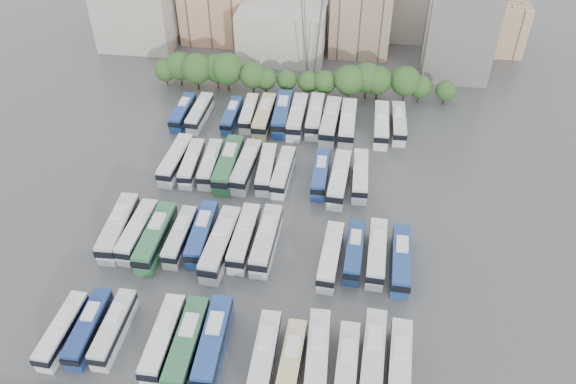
# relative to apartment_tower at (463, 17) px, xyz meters

# --- Properties ---
(ground) EXTENTS (220.00, 220.00, 0.00)m
(ground) POSITION_rel_apartment_tower_xyz_m (-34.00, -58.00, -13.00)
(ground) COLOR #424447
(ground) RESTS_ON ground
(tree_line) EXTENTS (64.72, 8.03, 8.64)m
(tree_line) POSITION_rel_apartment_tower_xyz_m (-35.63, -15.90, -8.45)
(tree_line) COLOR black
(tree_line) RESTS_ON ground
(city_buildings) EXTENTS (102.00, 35.00, 20.00)m
(city_buildings) POSITION_rel_apartment_tower_xyz_m (-41.46, 13.86, -5.13)
(city_buildings) COLOR #9E998E
(city_buildings) RESTS_ON ground
(apartment_tower) EXTENTS (14.00, 14.00, 26.00)m
(apartment_tower) POSITION_rel_apartment_tower_xyz_m (0.00, 0.00, 0.00)
(apartment_tower) COLOR silver
(apartment_tower) RESTS_ON ground
(bus_r0_s0) EXTENTS (2.76, 10.98, 3.42)m
(bus_r0_s0) POSITION_rel_apartment_tower_xyz_m (-55.41, -82.84, -11.32)
(bus_r0_s0) COLOR silver
(bus_r0_s0) RESTS_ON ground
(bus_r0_s1) EXTENTS (2.60, 11.20, 3.50)m
(bus_r0_s1) POSITION_rel_apartment_tower_xyz_m (-52.22, -82.02, -11.28)
(bus_r0_s1) COLOR navy
(bus_r0_s1) RESTS_ON ground
(bus_r0_s2) EXTENTS (2.46, 11.08, 3.47)m
(bus_r0_s2) POSITION_rel_apartment_tower_xyz_m (-48.97, -81.63, -11.29)
(bus_r0_s2) COLOR silver
(bus_r0_s2) RESTS_ON ground
(bus_r0_s4) EXTENTS (2.77, 12.17, 3.81)m
(bus_r0_s4) POSITION_rel_apartment_tower_xyz_m (-42.11, -82.31, -11.13)
(bus_r0_s4) COLOR silver
(bus_r0_s4) RESTS_ON ground
(bus_r0_s5) EXTENTS (2.98, 13.01, 4.07)m
(bus_r0_s5) POSITION_rel_apartment_tower_xyz_m (-38.88, -82.82, -11.00)
(bus_r0_s5) COLOR #2B6641
(bus_r0_s5) RESTS_ON ground
(bus_r0_s6) EXTENTS (3.24, 12.91, 4.02)m
(bus_r0_s6) POSITION_rel_apartment_tower_xyz_m (-35.72, -82.04, -11.03)
(bus_r0_s6) COLOR navy
(bus_r0_s6) RESTS_ON ground
(bus_r0_s8) EXTENTS (2.79, 12.10, 3.79)m
(bus_r0_s8) POSITION_rel_apartment_tower_xyz_m (-29.06, -83.07, -11.14)
(bus_r0_s8) COLOR silver
(bus_r0_s8) RESTS_ON ground
(bus_r0_s9) EXTENTS (2.75, 11.41, 3.56)m
(bus_r0_s9) POSITION_rel_apartment_tower_xyz_m (-25.72, -83.45, -11.25)
(bus_r0_s9) COLOR #CCC08C
(bus_r0_s9) RESTS_ON ground
(bus_r0_s10) EXTENTS (3.18, 12.44, 3.87)m
(bus_r0_s10) POSITION_rel_apartment_tower_xyz_m (-22.64, -82.12, -11.10)
(bus_r0_s10) COLOR silver
(bus_r0_s10) RESTS_ON ground
(bus_r0_s11) EXTENTS (2.77, 11.84, 3.70)m
(bus_r0_s11) POSITION_rel_apartment_tower_xyz_m (-19.02, -83.17, -11.18)
(bus_r0_s11) COLOR silver
(bus_r0_s11) RESTS_ON ground
(bus_r0_s12) EXTENTS (3.20, 12.47, 3.88)m
(bus_r0_s12) POSITION_rel_apartment_tower_xyz_m (-15.91, -81.07, -11.09)
(bus_r0_s12) COLOR silver
(bus_r0_s12) RESTS_ON ground
(bus_r0_s13) EXTENTS (3.25, 12.29, 3.82)m
(bus_r0_s13) POSITION_rel_apartment_tower_xyz_m (-12.71, -82.03, -11.12)
(bus_r0_s13) COLOR silver
(bus_r0_s13) RESTS_ON ground
(bus_r1_s0) EXTENTS (3.49, 13.13, 4.08)m
(bus_r1_s0) POSITION_rel_apartment_tower_xyz_m (-55.37, -63.68, -11.00)
(bus_r1_s0) COLOR silver
(bus_r1_s0) RESTS_ON ground
(bus_r1_s1) EXTENTS (2.96, 12.10, 3.78)m
(bus_r1_s1) POSITION_rel_apartment_tower_xyz_m (-52.22, -63.90, -11.15)
(bus_r1_s1) COLOR silver
(bus_r1_s1) RESTS_ON ground
(bus_r1_s2) EXTENTS (2.92, 13.00, 4.07)m
(bus_r1_s2) POSITION_rel_apartment_tower_xyz_m (-49.02, -64.88, -11.00)
(bus_r1_s2) COLOR #2F6E45
(bus_r1_s2) RESTS_ON ground
(bus_r1_s3) EXTENTS (2.60, 11.30, 3.54)m
(bus_r1_s3) POSITION_rel_apartment_tower_xyz_m (-45.49, -63.95, -11.26)
(bus_r1_s3) COLOR silver
(bus_r1_s3) RESTS_ON ground
(bus_r1_s4) EXTENTS (3.06, 12.31, 3.84)m
(bus_r1_s4) POSITION_rel_apartment_tower_xyz_m (-42.32, -63.04, -11.12)
(bus_r1_s4) COLOR navy
(bus_r1_s4) RESTS_ON ground
(bus_r1_s5) EXTENTS (3.59, 13.68, 4.26)m
(bus_r1_s5) POSITION_rel_apartment_tower_xyz_m (-38.94, -64.91, -10.91)
(bus_r1_s5) COLOR silver
(bus_r1_s5) RESTS_ON ground
(bus_r1_s6) EXTENTS (2.93, 12.56, 3.93)m
(bus_r1_s6) POSITION_rel_apartment_tower_xyz_m (-35.79, -62.97, -11.07)
(bus_r1_s6) COLOR silver
(bus_r1_s6) RESTS_ON ground
(bus_r1_s7) EXTENTS (3.10, 12.99, 4.06)m
(bus_r1_s7) POSITION_rel_apartment_tower_xyz_m (-32.36, -63.05, -11.01)
(bus_r1_s7) COLOR silver
(bus_r1_s7) RESTS_ON ground
(bus_r1_s10) EXTENTS (3.20, 12.11, 3.77)m
(bus_r1_s10) POSITION_rel_apartment_tower_xyz_m (-22.51, -64.88, -11.15)
(bus_r1_s10) COLOR white
(bus_r1_s10) RESTS_ON ground
(bus_r1_s11) EXTENTS (2.77, 11.34, 3.54)m
(bus_r1_s11) POSITION_rel_apartment_tower_xyz_m (-19.15, -63.28, -11.26)
(bus_r1_s11) COLOR navy
(bus_r1_s11) RESTS_ON ground
(bus_r1_s12) EXTENTS (2.94, 12.15, 3.79)m
(bus_r1_s12) POSITION_rel_apartment_tower_xyz_m (-15.89, -63.24, -11.14)
(bus_r1_s12) COLOR silver
(bus_r1_s12) RESTS_ON ground
(bus_r1_s13) EXTENTS (2.92, 12.29, 3.84)m
(bus_r1_s13) POSITION_rel_apartment_tower_xyz_m (-12.38, -64.21, -11.11)
(bus_r1_s13) COLOR navy
(bus_r1_s13) RESTS_ON ground
(bus_r2_s1) EXTENTS (3.20, 12.53, 3.90)m
(bus_r2_s1) POSITION_rel_apartment_tower_xyz_m (-51.99, -45.21, -11.08)
(bus_r2_s1) COLOR silver
(bus_r2_s1) RESTS_ON ground
(bus_r2_s2) EXTENTS (3.09, 11.59, 3.60)m
(bus_r2_s2) POSITION_rel_apartment_tower_xyz_m (-48.93, -45.57, -11.23)
(bus_r2_s2) COLOR silver
(bus_r2_s2) RESTS_ON ground
(bus_r2_s3) EXTENTS (3.00, 11.66, 3.63)m
(bus_r2_s3) POSITION_rel_apartment_tower_xyz_m (-45.56, -45.28, -11.22)
(bus_r2_s3) COLOR silver
(bus_r2_s3) RESTS_ON ground
(bus_r2_s4) EXTENTS (3.09, 13.71, 4.30)m
(bus_r2_s4) POSITION_rel_apartment_tower_xyz_m (-42.28, -45.41, -10.89)
(bus_r2_s4) COLOR #2A623B
(bus_r2_s4) RESTS_ON ground
(bus_r2_s5) EXTENTS (3.42, 12.82, 3.98)m
(bus_r2_s5) POSITION_rel_apartment_tower_xyz_m (-39.09, -45.33, -11.04)
(bus_r2_s5) COLOR silver
(bus_r2_s5) RESTS_ON ground
(bus_r2_s6) EXTENTS (3.18, 11.94, 3.71)m
(bus_r2_s6) POSITION_rel_apartment_tower_xyz_m (-35.51, -45.39, -11.18)
(bus_r2_s6) COLOR silver
(bus_r2_s6) RESTS_ON ground
(bus_r2_s7) EXTENTS (2.92, 11.76, 3.67)m
(bus_r2_s7) POSITION_rel_apartment_tower_xyz_m (-32.47, -45.76, -11.20)
(bus_r2_s7) COLOR silver
(bus_r2_s7) RESTS_ON ground
(bus_r2_s9) EXTENTS (2.56, 11.39, 3.57)m
(bus_r2_s9) POSITION_rel_apartment_tower_xyz_m (-25.96, -45.41, -11.25)
(bus_r2_s9) COLOR navy
(bus_r2_s9) RESTS_ON ground
(bus_r2_s10) EXTENTS (3.43, 13.13, 4.08)m
(bus_r2_s10) POSITION_rel_apartment_tower_xyz_m (-22.64, -46.59, -10.99)
(bus_r2_s10) COLOR white
(bus_r2_s10) RESTS_ON ground
(bus_r2_s11) EXTENTS (2.93, 12.06, 3.76)m
(bus_r2_s11) POSITION_rel_apartment_tower_xyz_m (-19.16, -44.96, -11.15)
(bus_r2_s11) COLOR silver
(bus_r2_s11) RESTS_ON ground
(bus_r3_s0) EXTENTS (2.55, 11.33, 3.55)m
(bus_r3_s0) POSITION_rel_apartment_tower_xyz_m (-55.51, -29.06, -11.26)
(bus_r3_s0) COLOR navy
(bus_r3_s0) RESTS_ON ground
(bus_r3_s1) EXTENTS (2.88, 11.78, 3.67)m
(bus_r3_s1) POSITION_rel_apartment_tower_xyz_m (-52.02, -28.93, -11.20)
(bus_r3_s1) COLOR silver
(bus_r3_s1) RESTS_ON ground
(bus_r3_s3) EXTENTS (2.39, 10.87, 3.41)m
(bus_r3_s3) POSITION_rel_apartment_tower_xyz_m (-45.48, -28.73, -11.33)
(bus_r3_s3) COLOR navy
(bus_r3_s3) RESTS_ON ground
(bus_r3_s4) EXTENTS (2.87, 11.35, 3.54)m
(bus_r3_s4) POSITION_rel_apartment_tower_xyz_m (-42.22, -27.43, -11.26)
(bus_r3_s4) COLOR silver
(bus_r3_s4) RESTS_ON ground
(bus_r3_s5) EXTENTS (2.88, 13.02, 4.08)m
(bus_r3_s5) POSITION_rel_apartment_tower_xyz_m (-38.89, -28.54, -11.00)
(bus_r3_s5) COLOR #C4B487
(bus_r3_s5) RESTS_ON ground
(bus_r3_s6) EXTENTS (3.43, 13.51, 4.21)m
(bus_r3_s6) POSITION_rel_apartment_tower_xyz_m (-35.52, -27.16, -10.93)
(bus_r3_s6) COLOR navy
(bus_r3_s6) RESTS_ON ground
(bus_r3_s7) EXTENTS (2.91, 13.23, 4.15)m
(bus_r3_s7) POSITION_rel_apartment_tower_xyz_m (-32.37, -27.78, -10.96)
(bus_r3_s7) COLOR silver
(bus_r3_s7) RESTS_ON ground
(bus_r3_s8) EXTENTS (2.95, 12.96, 4.06)m
(bus_r3_s8) POSITION_rel_apartment_tower_xyz_m (-28.94, -26.98, -11.01)
(bus_r3_s8) COLOR silver
(bus_r3_s8) RESTS_ON ground
(bus_r3_s9) EXTENTS (3.42, 13.77, 4.29)m
(bus_r3_s9) POSITION_rel_apartment_tower_xyz_m (-25.74, -28.69, -10.89)
(bus_r3_s9) COLOR silver
(bus_r3_s9) RESTS_ON ground
(bus_r3_s10) EXTENTS (2.99, 13.50, 4.23)m
(bus_r3_s10) POSITION_rel_apartment_tower_xyz_m (-22.35, -28.80, -10.92)
(bus_r3_s10) COLOR white
(bus_r3_s10) RESTS_ON ground
(bus_r3_s12) EXTENTS (2.98, 12.93, 4.04)m
(bus_r3_s12) POSITION_rel_apartment_tower_xyz_m (-15.88, -28.26, -11.01)
(bus_r3_s12) COLOR white
(bus_r3_s12) RESTS_ON ground
(bus_r3_s13) EXTENTS (2.93, 12.01, 3.75)m
(bus_r3_s13) POSITION_rel_apartment_tower_xyz_m (-12.49, -27.03, -11.16)
(bus_r3_s13) COLOR silver
(bus_r3_s13) RESTS_ON ground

